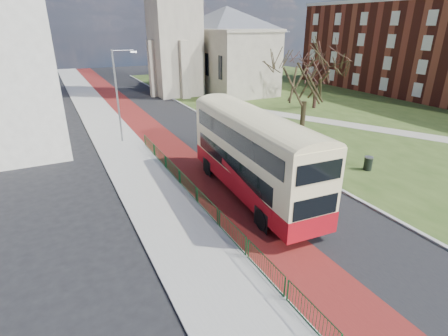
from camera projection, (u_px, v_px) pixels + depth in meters
ground at (274, 222)px, 19.19m from camera, size 160.00×160.00×0.00m
road_carriageway at (177, 129)px, 36.31m from camera, size 9.00×120.00×0.01m
bus_lane at (152, 132)px, 35.19m from camera, size 3.40×120.00×0.01m
pavement_west at (113, 136)px, 33.59m from camera, size 4.00×120.00×0.12m
kerb_west at (134, 134)px, 34.42m from camera, size 0.25×120.00×0.13m
kerb_east at (209, 119)px, 39.85m from camera, size 0.25×80.00×0.13m
grass_green at (340, 103)px, 48.14m from camera, size 40.00×80.00×0.04m
footpath at (381, 130)px, 35.73m from camera, size 18.84×32.82×0.03m
pedestrian_railing at (196, 195)px, 21.05m from camera, size 0.07×24.00×1.12m
gothic_church at (203, 1)px, 50.73m from camera, size 16.38×18.00×40.00m
brick_terrace at (431, 49)px, 49.73m from camera, size 10.30×44.30×13.50m
street_block_far at (4, 62)px, 42.52m from camera, size 10.30×16.30×11.50m
streetlamp at (119, 92)px, 30.48m from camera, size 2.13×0.18×8.00m
bus at (253, 151)px, 21.10m from camera, size 3.58×12.56×5.19m
winter_tree_near at (307, 71)px, 31.24m from camera, size 6.74×6.74×8.82m
winter_tree_far at (318, 62)px, 42.89m from camera, size 5.88×5.88×8.22m
litter_bin at (368, 163)px, 25.80m from camera, size 0.74×0.74×1.02m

